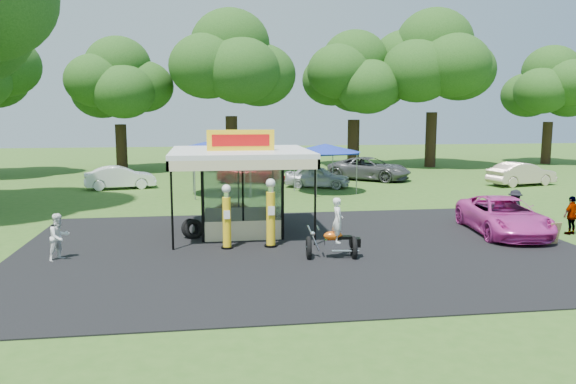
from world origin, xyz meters
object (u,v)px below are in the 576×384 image
Objects in this scene: bg_car_b at (251,173)px; bg_car_d at (370,169)px; motorcycle at (335,234)px; spectator_east_b at (572,215)px; kiosk_car at (238,212)px; bg_car_e at (522,174)px; bg_car_a at (120,178)px; tent_west at (220,144)px; gas_pump_left at (227,218)px; gas_pump_right at (271,215)px; a_frame_sign at (552,233)px; pink_sedan at (504,216)px; gas_station_kiosk at (240,190)px; spectator_east_a at (515,209)px; spectator_west at (59,237)px; bg_car_c at (318,177)px; tent_east at (325,148)px.

bg_car_d is at bearing -73.81° from bg_car_b.
motorcycle is 1.38× the size of spectator_east_b.
bg_car_d is at bearing -35.99° from kiosk_car.
bg_car_a is at bearing 72.17° from bg_car_e.
gas_pump_left is at bearing -90.52° from tent_west.
a_frame_sign is at bearing -5.96° from gas_pump_right.
kiosk_car is 0.53× the size of pink_sedan.
bg_car_b is at bearing 131.47° from bg_car_d.
pink_sedan is at bearing -28.80° from spectator_east_b.
tent_west is (-0.53, 10.45, 1.21)m from gas_station_kiosk.
spectator_east_a is 0.34× the size of bg_car_b.
motorcycle is 1.36× the size of spectator_west.
bg_car_e is (17.54, -3.81, 0.08)m from bg_car_b.
bg_car_b is at bearing -6.99° from kiosk_car.
pink_sedan is 1.13× the size of bg_car_b.
spectator_west is (-16.58, -1.60, 0.05)m from pink_sedan.
motorcycle reaches higher than bg_car_c.
bg_car_a is at bearing 110.20° from gas_pump_left.
kiosk_car is (-11.23, 5.83, 0.04)m from a_frame_sign.
gas_pump_left is 0.40× the size of bg_car_d.
bg_car_c is (6.33, 15.35, -0.42)m from gas_pump_left.
bg_car_a is at bearing -58.31° from spectator_east_b.
kiosk_car is (0.65, 4.79, -0.64)m from gas_pump_left.
bg_car_a is (-17.15, 15.68, -0.03)m from pink_sedan.
spectator_west is at bearing -15.73° from spectator_east_b.
gas_station_kiosk is 1.92× the size of kiosk_car.
gas_pump_left is at bearing -171.52° from bg_car_d.
tent_west reaches higher than tent_east.
spectator_east_b is (13.05, -2.13, -1.00)m from gas_station_kiosk.
gas_pump_left is 14.64m from tent_east.
pink_sedan is 16.65m from spectator_west.
bg_car_b is 17.95m from bg_car_e.
bg_car_b is 1.12× the size of tent_east.
gas_station_kiosk is at bearing -23.79° from spectator_west.
pink_sedan is 13.22m from tent_east.
gas_pump_right is 2.92× the size of a_frame_sign.
a_frame_sign is 15.36m from tent_east.
spectator_west is (-5.54, -0.69, -0.33)m from gas_pump_left.
tent_west is at bearing 121.02° from a_frame_sign.
spectator_east_b is at bearing 2.00° from gas_pump_right.
gas_pump_right is 10.83m from spectator_east_a.
tent_west is at bearing -179.32° from tent_east.
gas_pump_left is 1.09× the size of motorcycle.
tent_east is at bearing 86.03° from motorcycle.
spectator_east_a is 12.62m from tent_east.
bg_car_a is at bearing 29.79° from kiosk_car.
kiosk_car is 13.57m from bg_car_b.
spectator_east_b reaches higher than bg_car_e.
a_frame_sign is 2.38m from spectator_east_b.
kiosk_car is 21.48m from bg_car_e.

